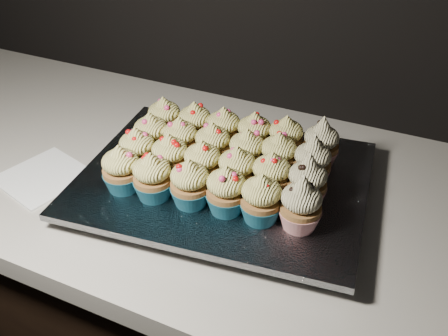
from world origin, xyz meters
name	(u,v)px	position (x,y,z in m)	size (l,w,h in m)	color
worktop	(300,209)	(0.00, 1.70, 0.88)	(2.44, 0.64, 0.04)	beige
napkin	(44,177)	(-0.44, 1.57, 0.90)	(0.14, 0.14, 0.00)	white
baking_tray	(224,186)	(-0.13, 1.67, 0.91)	(0.44, 0.34, 0.02)	black
foil_lining	(224,179)	(-0.13, 1.67, 0.93)	(0.48, 0.37, 0.01)	silver
cupcake_0	(121,170)	(-0.26, 1.56, 0.97)	(0.06, 0.06, 0.08)	#1A627B
cupcake_1	(153,177)	(-0.21, 1.57, 0.97)	(0.06, 0.06, 0.08)	#1A627B
cupcake_2	(190,184)	(-0.14, 1.58, 0.97)	(0.06, 0.06, 0.08)	#1A627B
cupcake_3	(226,191)	(-0.09, 1.58, 0.97)	(0.06, 0.06, 0.08)	#1A627B
cupcake_4	(261,199)	(-0.03, 1.59, 0.97)	(0.06, 0.06, 0.08)	#1A627B
cupcake_5	(301,205)	(0.03, 1.60, 0.97)	(0.06, 0.06, 0.10)	#A2161A
cupcake_6	(138,151)	(-0.27, 1.62, 0.97)	(0.06, 0.06, 0.08)	#1A627B
cupcake_7	(170,157)	(-0.21, 1.63, 0.97)	(0.06, 0.06, 0.08)	#1A627B
cupcake_8	(202,164)	(-0.15, 1.63, 0.97)	(0.06, 0.06, 0.08)	#1A627B
cupcake_9	(237,170)	(-0.09, 1.64, 0.97)	(0.06, 0.06, 0.08)	#1A627B
cupcake_10	(271,176)	(-0.04, 1.65, 0.97)	(0.06, 0.06, 0.08)	#1A627B
cupcake_11	(307,182)	(0.02, 1.65, 0.97)	(0.06, 0.06, 0.10)	#A2161A
cupcake_12	(151,135)	(-0.28, 1.68, 0.97)	(0.06, 0.06, 0.08)	#1A627B
cupcake_13	(180,140)	(-0.22, 1.68, 0.97)	(0.06, 0.06, 0.08)	#1A627B
cupcake_14	(213,146)	(-0.16, 1.69, 0.97)	(0.06, 0.06, 0.08)	#1A627B
cupcake_15	(247,152)	(-0.10, 1.70, 0.97)	(0.06, 0.06, 0.08)	#1A627B
cupcake_16	(278,156)	(-0.05, 1.71, 0.97)	(0.06, 0.06, 0.08)	#1A627B
cupcake_17	(312,162)	(0.01, 1.71, 0.97)	(0.06, 0.06, 0.10)	#A2161A
cupcake_18	(165,119)	(-0.28, 1.74, 0.97)	(0.06, 0.06, 0.08)	#1A627B
cupcake_19	(195,124)	(-0.22, 1.74, 0.97)	(0.06, 0.06, 0.08)	#1A627B
cupcake_20	(224,129)	(-0.17, 1.75, 0.97)	(0.06, 0.06, 0.08)	#1A627B
cupcake_21	(254,135)	(-0.11, 1.75, 0.97)	(0.06, 0.06, 0.08)	#1A627B
cupcake_22	(285,139)	(-0.06, 1.77, 0.97)	(0.06, 0.06, 0.08)	#1A627B
cupcake_23	(321,144)	(0.01, 1.77, 0.97)	(0.06, 0.06, 0.10)	#A2161A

